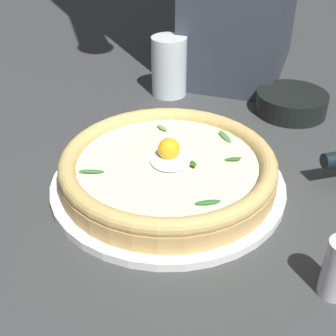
{
  "coord_description": "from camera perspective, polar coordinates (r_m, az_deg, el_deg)",
  "views": [
    {
      "loc": [
        0.55,
        0.17,
        0.38
      ],
      "look_at": [
        0.05,
        0.03,
        0.03
      ],
      "focal_mm": 48.46,
      "sensor_mm": 36.0,
      "label": 1
    }
  ],
  "objects": [
    {
      "name": "side_bowl",
      "position": [
        0.87,
        15.24,
        7.92
      ],
      "size": [
        0.13,
        0.13,
        0.04
      ],
      "primitive_type": "cylinder",
      "color": "black",
      "rests_on": "ground"
    },
    {
      "name": "pizza_plate",
      "position": [
        0.64,
        -0.0,
        -1.92
      ],
      "size": [
        0.33,
        0.33,
        0.01
      ],
      "primitive_type": "cylinder",
      "color": "white",
      "rests_on": "ground"
    },
    {
      "name": "pizza",
      "position": [
        0.63,
        0.0,
        0.17
      ],
      "size": [
        0.3,
        0.3,
        0.06
      ],
      "color": "tan",
      "rests_on": "pizza_plate"
    },
    {
      "name": "ground_plane",
      "position": [
        0.7,
        -1.01,
        -0.8
      ],
      "size": [
        2.4,
        2.4,
        0.03
      ],
      "primitive_type": "cube",
      "color": "#373A39",
      "rests_on": "ground"
    },
    {
      "name": "drinking_glass",
      "position": [
        0.9,
        0.13,
        12.14
      ],
      "size": [
        0.07,
        0.07,
        0.11
      ],
      "color": "silver",
      "rests_on": "ground"
    }
  ]
}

